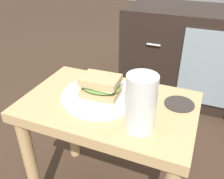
# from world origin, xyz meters

# --- Properties ---
(side_table) EXTENTS (0.56, 0.36, 0.46)m
(side_table) POSITION_xyz_m (0.00, 0.00, 0.37)
(side_table) COLOR tan
(side_table) RESTS_ON ground
(tv_cabinet) EXTENTS (0.96, 0.46, 0.58)m
(tv_cabinet) POSITION_xyz_m (0.24, 0.95, 0.29)
(tv_cabinet) COLOR black
(tv_cabinet) RESTS_ON ground
(plate) EXTENTS (0.27, 0.27, 0.01)m
(plate) POSITION_xyz_m (-0.04, 0.02, 0.47)
(plate) COLOR silver
(plate) RESTS_ON side_table
(sandwich_front) EXTENTS (0.14, 0.10, 0.07)m
(sandwich_front) POSITION_xyz_m (-0.04, 0.02, 0.50)
(sandwich_front) COLOR tan
(sandwich_front) RESTS_ON plate
(beer_glass) EXTENTS (0.08, 0.08, 0.16)m
(beer_glass) POSITION_xyz_m (0.13, -0.09, 0.54)
(beer_glass) COLOR silver
(beer_glass) RESTS_ON side_table
(coaster) EXTENTS (0.09, 0.09, 0.01)m
(coaster) POSITION_xyz_m (0.22, 0.07, 0.46)
(coaster) COLOR #332D28
(coaster) RESTS_ON side_table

